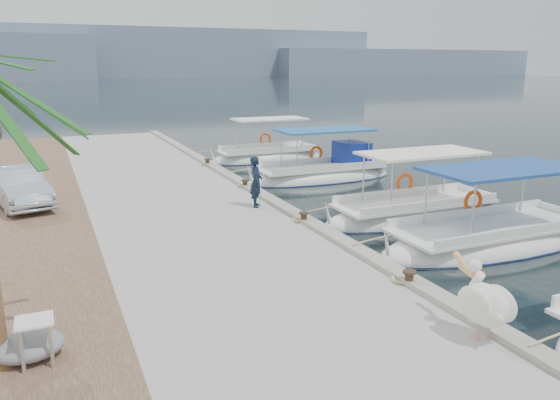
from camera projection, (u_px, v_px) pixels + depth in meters
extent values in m
plane|color=black|center=(340.00, 254.00, 14.71)|extent=(400.00, 400.00, 0.00)
cube|color=gray|center=(185.00, 212.00, 17.94)|extent=(6.00, 40.00, 0.50)
cube|color=gray|center=(263.00, 195.00, 18.94)|extent=(0.44, 40.00, 0.12)
cube|color=brown|center=(17.00, 230.00, 16.01)|extent=(4.00, 40.00, 0.50)
cube|color=slate|center=(166.00, 54.00, 214.93)|extent=(160.00, 40.00, 18.00)
cube|color=slate|center=(392.00, 63.00, 245.44)|extent=(120.00, 40.00, 11.00)
ellipsoid|color=white|center=(491.00, 244.00, 15.34)|extent=(7.31, 2.46, 1.30)
ellipsoid|color=navy|center=(491.00, 245.00, 15.35)|extent=(7.35, 2.51, 0.22)
cube|color=white|center=(493.00, 227.00, 15.22)|extent=(6.00, 2.12, 0.08)
cube|color=#1C4690|center=(504.00, 169.00, 14.89)|extent=(4.39, 2.27, 0.08)
cylinder|color=silver|center=(473.00, 214.00, 13.57)|extent=(0.05, 0.05, 1.60)
torus|color=#FF520D|center=(473.00, 201.00, 16.27)|extent=(0.68, 0.12, 0.68)
ellipsoid|color=white|center=(414.00, 218.00, 18.00)|extent=(6.68, 2.12, 1.30)
ellipsoid|color=navy|center=(414.00, 218.00, 18.01)|extent=(6.71, 2.16, 0.22)
cube|color=white|center=(415.00, 203.00, 17.88)|extent=(5.48, 1.82, 0.08)
cube|color=white|center=(422.00, 153.00, 17.55)|extent=(4.01, 1.95, 0.08)
cylinder|color=silver|center=(392.00, 188.00, 16.40)|extent=(0.05, 0.05, 1.60)
torus|color=#FF520D|center=(405.00, 183.00, 18.78)|extent=(0.68, 0.12, 0.68)
ellipsoid|color=white|center=(320.00, 179.00, 24.15)|extent=(6.89, 2.24, 1.30)
ellipsoid|color=navy|center=(320.00, 179.00, 24.15)|extent=(6.92, 2.28, 0.22)
cube|color=white|center=(321.00, 167.00, 24.03)|extent=(5.65, 1.92, 0.08)
cube|color=#2162A5|center=(325.00, 130.00, 23.70)|extent=(4.13, 2.06, 0.08)
cylinder|color=silver|center=(297.00, 155.00, 22.49)|extent=(0.05, 0.05, 1.60)
torus|color=#FF520D|center=(316.00, 153.00, 24.98)|extent=(0.68, 0.12, 0.68)
cube|color=navy|center=(352.00, 153.00, 24.49)|extent=(1.20, 1.57, 1.00)
ellipsoid|color=white|center=(267.00, 160.00, 28.93)|extent=(6.24, 2.02, 1.30)
ellipsoid|color=navy|center=(267.00, 160.00, 28.93)|extent=(6.27, 2.06, 0.22)
cube|color=white|center=(267.00, 150.00, 28.81)|extent=(5.12, 1.74, 0.08)
cube|color=white|center=(270.00, 119.00, 28.47)|extent=(3.74, 1.86, 0.08)
cylinder|color=silver|center=(247.00, 138.00, 27.40)|extent=(0.05, 0.05, 1.60)
torus|color=#FF520D|center=(265.00, 139.00, 29.67)|extent=(0.68, 0.12, 0.68)
cylinder|color=black|center=(409.00, 279.00, 11.30)|extent=(0.18, 0.18, 0.30)
cylinder|color=black|center=(409.00, 272.00, 11.26)|extent=(0.28, 0.28, 0.05)
cylinder|color=black|center=(304.00, 218.00, 15.75)|extent=(0.18, 0.18, 0.30)
cylinder|color=black|center=(304.00, 213.00, 15.71)|extent=(0.28, 0.28, 0.05)
cylinder|color=black|center=(245.00, 184.00, 20.20)|extent=(0.18, 0.18, 0.30)
cylinder|color=black|center=(245.00, 180.00, 20.17)|extent=(0.28, 0.28, 0.05)
cylinder|color=black|center=(207.00, 163.00, 24.65)|extent=(0.18, 0.18, 0.30)
cylinder|color=black|center=(207.00, 159.00, 24.62)|extent=(0.28, 0.28, 0.05)
cylinder|color=tan|center=(478.00, 329.00, 9.07)|extent=(0.06, 0.06, 0.38)
cylinder|color=tan|center=(488.00, 328.00, 9.10)|extent=(0.06, 0.06, 0.38)
ellipsoid|color=white|center=(485.00, 305.00, 8.98)|extent=(0.75, 1.01, 0.71)
cylinder|color=white|center=(477.00, 280.00, 9.22)|extent=(0.23, 0.35, 0.38)
sphere|color=white|center=(475.00, 266.00, 9.27)|extent=(0.23, 0.23, 0.23)
cone|color=#EAA566|center=(464.00, 265.00, 9.64)|extent=(0.28, 0.70, 0.28)
imported|color=black|center=(256.00, 182.00, 17.43)|extent=(0.60, 0.71, 1.64)
imported|color=silver|center=(19.00, 186.00, 17.61)|extent=(2.21, 4.05, 1.27)
ellipsoid|color=gray|center=(28.00, 346.00, 8.50)|extent=(1.10, 0.90, 0.40)
cylinder|color=silver|center=(22.00, 352.00, 8.04)|extent=(0.06, 0.06, 0.70)
cylinder|color=silver|center=(51.00, 346.00, 8.19)|extent=(0.06, 0.06, 0.70)
cylinder|color=silver|center=(23.00, 340.00, 8.39)|extent=(0.06, 0.06, 0.70)
cylinder|color=silver|center=(51.00, 335.00, 8.55)|extent=(0.06, 0.06, 0.70)
cube|color=white|center=(34.00, 321.00, 8.20)|extent=(0.55, 0.55, 0.03)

